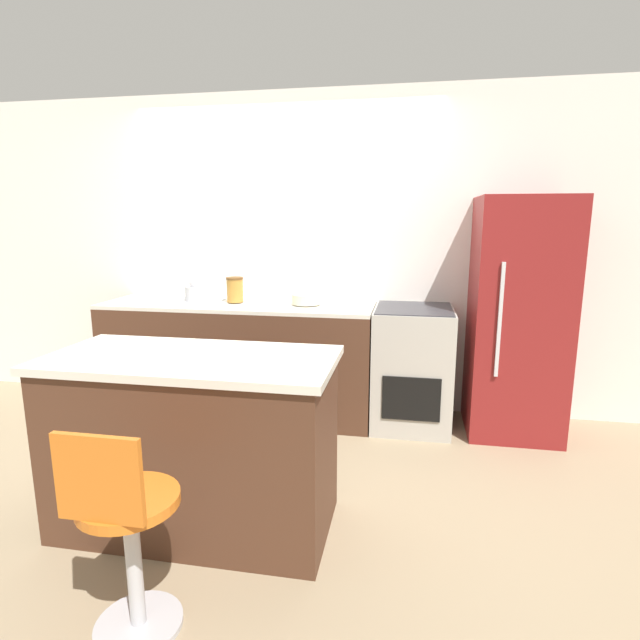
{
  "coord_description": "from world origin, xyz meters",
  "views": [
    {
      "loc": [
        1.04,
        -3.44,
        1.59
      ],
      "look_at": [
        0.49,
        -0.43,
        0.97
      ],
      "focal_mm": 28.0,
      "sensor_mm": 36.0,
      "label": 1
    }
  ],
  "objects": [
    {
      "name": "refrigerator",
      "position": [
        1.82,
        0.35,
        0.88
      ],
      "size": [
        0.66,
        0.65,
        1.75
      ],
      "color": "maroon",
      "rests_on": "ground_plane"
    },
    {
      "name": "wall_back",
      "position": [
        0.0,
        0.69,
        1.3
      ],
      "size": [
        8.0,
        0.06,
        2.6
      ],
      "color": "white",
      "rests_on": "ground_plane"
    },
    {
      "name": "oven_range",
      "position": [
        1.07,
        0.34,
        0.46
      ],
      "size": [
        0.59,
        0.66,
        0.93
      ],
      "color": "#B7B2A8",
      "rests_on": "ground_plane"
    },
    {
      "name": "kettle",
      "position": [
        -0.69,
        0.36,
        1.01
      ],
      "size": [
        0.17,
        0.17,
        0.19
      ],
      "color": "silver",
      "rests_on": "back_counter"
    },
    {
      "name": "canister_jar",
      "position": [
        -0.35,
        0.36,
        1.03
      ],
      "size": [
        0.14,
        0.14,
        0.2
      ],
      "color": "#B77F33",
      "rests_on": "back_counter"
    },
    {
      "name": "back_counter",
      "position": [
        -0.33,
        0.34,
        0.46
      ],
      "size": [
        2.19,
        0.64,
        0.93
      ],
      "color": "#4C2D1E",
      "rests_on": "ground_plane"
    },
    {
      "name": "stool_chair",
      "position": [
        0.03,
        -1.93,
        0.43
      ],
      "size": [
        0.38,
        0.38,
        0.89
      ],
      "color": "#B7B7BC",
      "rests_on": "ground_plane"
    },
    {
      "name": "ground_plane",
      "position": [
        0.0,
        0.0,
        0.0
      ],
      "size": [
        14.0,
        14.0,
        0.0
      ],
      "primitive_type": "plane",
      "color": "#998466"
    },
    {
      "name": "mixing_bowl",
      "position": [
        0.23,
        0.36,
        0.97
      ],
      "size": [
        0.22,
        0.22,
        0.08
      ],
      "color": "beige",
      "rests_on": "back_counter"
    },
    {
      "name": "kitchen_island",
      "position": [
        -0.02,
        -1.2,
        0.46
      ],
      "size": [
        1.45,
        0.69,
        0.92
      ],
      "color": "#4C2D1E",
      "rests_on": "ground_plane"
    }
  ]
}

